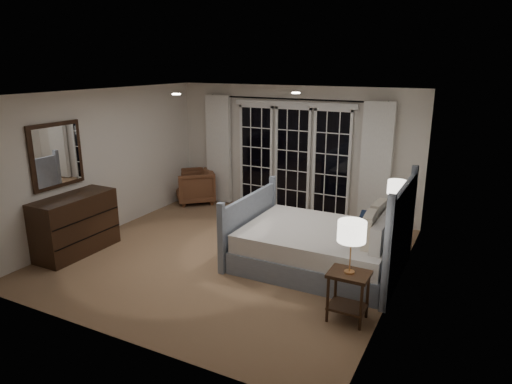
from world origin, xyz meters
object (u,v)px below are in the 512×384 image
at_px(armchair, 195,186).
at_px(nightstand_left, 348,289).
at_px(dresser, 75,224).
at_px(nightstand_right, 393,227).
at_px(lamp_left, 352,232).
at_px(bed, 322,245).
at_px(lamp_right, 397,188).

bearing_deg(armchair, nightstand_left, 12.43).
bearing_deg(nightstand_left, dresser, -179.78).
distance_m(nightstand_right, dresser, 5.04).
bearing_deg(nightstand_right, lamp_left, -91.42).
height_order(nightstand_right, dresser, dresser).
bearing_deg(lamp_left, bed, 121.02).
height_order(lamp_left, armchair, lamp_left).
height_order(nightstand_right, lamp_left, lamp_left).
bearing_deg(bed, dresser, -161.07).
height_order(lamp_left, lamp_right, lamp_left).
xyz_separation_m(nightstand_right, lamp_right, (0.00, 0.00, 0.66)).
relative_size(nightstand_left, nightstand_right, 1.02).
bearing_deg(nightstand_left, lamp_left, -7.13).
bearing_deg(dresser, nightstand_left, 0.22).
xyz_separation_m(nightstand_right, dresser, (-4.44, -2.37, 0.08)).
height_order(bed, nightstand_right, bed).
xyz_separation_m(bed, dresser, (-3.64, -1.25, 0.13)).
distance_m(nightstand_left, nightstand_right, 2.36).
distance_m(lamp_left, armchair, 5.30).
bearing_deg(dresser, nightstand_right, 28.11).
distance_m(lamp_left, dresser, 4.43).
relative_size(bed, lamp_left, 3.76).
relative_size(nightstand_left, armchair, 0.77).
height_order(bed, armchair, bed).
xyz_separation_m(bed, lamp_right, (0.80, 1.12, 0.70)).
bearing_deg(nightstand_left, bed, 121.02).
relative_size(nightstand_right, lamp_right, 1.04).
distance_m(armchair, dresser, 3.10).
bearing_deg(bed, lamp_left, -58.98).
bearing_deg(armchair, lamp_left, 12.43).
relative_size(bed, nightstand_left, 3.88).
bearing_deg(nightstand_right, dresser, -151.89).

